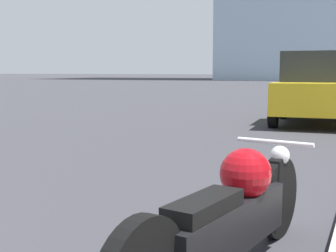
# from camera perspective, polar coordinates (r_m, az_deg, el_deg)

# --- Properties ---
(motorcycle) EXTENTS (0.70, 2.49, 0.83)m
(motorcycle) POSITION_cam_1_polar(r_m,az_deg,el_deg) (3.16, 7.61, -10.69)
(motorcycle) COLOR black
(motorcycle) RESTS_ON ground_plane
(parked_car_yellow) EXTENTS (2.11, 3.98, 1.84)m
(parked_car_yellow) POSITION_cam_1_polar(r_m,az_deg,el_deg) (12.62, 17.23, 4.34)
(parked_car_yellow) COLOR gold
(parked_car_yellow) RESTS_ON ground_plane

